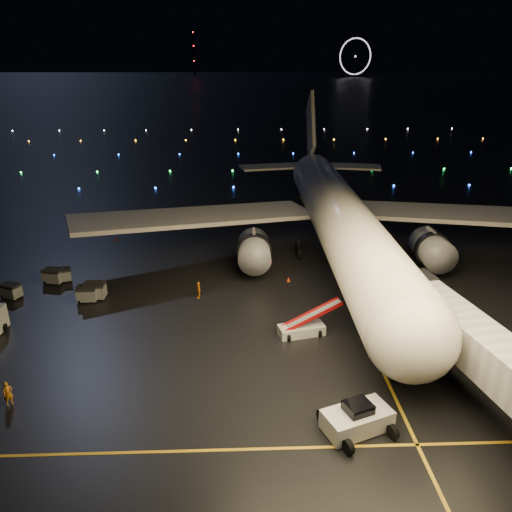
% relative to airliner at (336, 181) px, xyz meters
% --- Properties ---
extents(ground, '(2000.00, 2000.00, 0.00)m').
position_rel_airliner_xyz_m(ground, '(-12.81, 273.96, -9.48)').
color(ground, black).
rests_on(ground, ground).
extents(lane_centre, '(0.25, 80.00, 0.02)m').
position_rel_airliner_xyz_m(lane_centre, '(-0.81, -11.04, -9.47)').
color(lane_centre, gold).
rests_on(lane_centre, ground).
extents(lane_cross, '(60.00, 0.25, 0.02)m').
position_rel_airliner_xyz_m(lane_cross, '(-17.81, -36.04, -9.47)').
color(lane_cross, gold).
rests_on(lane_cross, ground).
extents(airliner, '(67.80, 64.50, 18.96)m').
position_rel_airliner_xyz_m(airliner, '(0.00, 0.00, 0.00)').
color(airliner, silver).
rests_on(airliner, ground).
extents(pushback_tug, '(5.22, 3.96, 2.21)m').
position_rel_airliner_xyz_m(pushback_tug, '(-4.55, -34.42, -8.37)').
color(pushback_tug, silver).
rests_on(pushback_tug, ground).
extents(belt_loader, '(6.44, 3.02, 3.01)m').
position_rel_airliner_xyz_m(belt_loader, '(-6.79, -21.47, -7.97)').
color(belt_loader, silver).
rests_on(belt_loader, ground).
extents(crew_a, '(0.83, 0.82, 1.94)m').
position_rel_airliner_xyz_m(crew_a, '(-29.68, -30.77, -8.51)').
color(crew_a, orange).
rests_on(crew_a, ground).
extents(crew_c, '(0.66, 1.17, 1.89)m').
position_rel_airliner_xyz_m(crew_c, '(-16.88, -13.36, -8.53)').
color(crew_c, orange).
rests_on(crew_c, ground).
extents(safety_cone_0, '(0.53, 0.53, 0.52)m').
position_rel_airliner_xyz_m(safety_cone_0, '(-6.80, -9.46, -9.22)').
color(safety_cone_0, '#EB3D10').
rests_on(safety_cone_0, ground).
extents(safety_cone_1, '(0.62, 0.62, 0.55)m').
position_rel_airliner_xyz_m(safety_cone_1, '(-8.49, -3.75, -9.20)').
color(safety_cone_1, '#EB3D10').
rests_on(safety_cone_1, ground).
extents(safety_cone_2, '(0.60, 0.60, 0.55)m').
position_rel_airliner_xyz_m(safety_cone_2, '(-11.76, -5.82, -9.20)').
color(safety_cone_2, '#EB3D10').
rests_on(safety_cone_2, ground).
extents(safety_cone_3, '(0.43, 0.43, 0.48)m').
position_rel_airliner_xyz_m(safety_cone_3, '(-29.74, 5.34, -9.24)').
color(safety_cone_3, '#EB3D10').
rests_on(safety_cone_3, ground).
extents(ferris_wheel, '(49.33, 16.80, 52.00)m').
position_rel_airliner_xyz_m(ferris_wheel, '(157.19, 693.96, 16.52)').
color(ferris_wheel, black).
rests_on(ferris_wheel, ground).
extents(radio_mast, '(1.80, 1.80, 64.00)m').
position_rel_airliner_xyz_m(radio_mast, '(-72.81, 713.96, 22.52)').
color(radio_mast, black).
rests_on(radio_mast, ground).
extents(taxiway_lights, '(164.00, 92.00, 0.36)m').
position_rel_airliner_xyz_m(taxiway_lights, '(-12.81, 79.96, -9.30)').
color(taxiway_lights, black).
rests_on(taxiway_lights, ground).
extents(baggage_cart_0, '(2.06, 1.48, 1.71)m').
position_rel_airliner_xyz_m(baggage_cart_0, '(-28.59, -13.78, -8.62)').
color(baggage_cart_0, gray).
rests_on(baggage_cart_0, ground).
extents(baggage_cart_1, '(2.19, 1.56, 1.84)m').
position_rel_airliner_xyz_m(baggage_cart_1, '(-27.91, -13.18, -8.56)').
color(baggage_cart_1, gray).
rests_on(baggage_cart_1, ground).
extents(baggage_cart_2, '(2.31, 1.84, 1.75)m').
position_rel_airliner_xyz_m(baggage_cart_2, '(-33.71, -8.97, -8.60)').
color(baggage_cart_2, gray).
rests_on(baggage_cart_2, ground).
extents(baggage_cart_3, '(2.20, 1.85, 1.59)m').
position_rel_airliner_xyz_m(baggage_cart_3, '(-32.85, -8.52, -8.68)').
color(baggage_cart_3, gray).
rests_on(baggage_cart_3, ground).
extents(baggage_cart_4, '(2.27, 1.97, 1.61)m').
position_rel_airliner_xyz_m(baggage_cart_4, '(-36.94, -12.68, -8.67)').
color(baggage_cart_4, gray).
rests_on(baggage_cart_4, ground).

